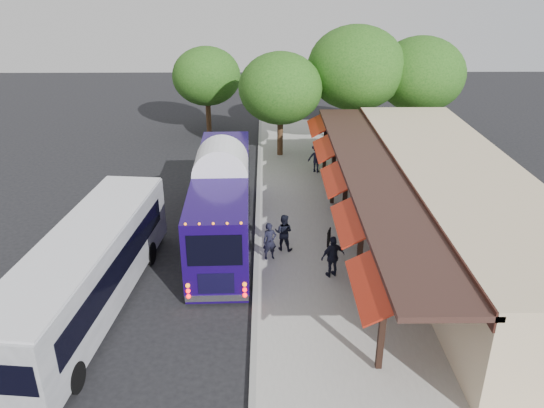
% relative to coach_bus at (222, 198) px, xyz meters
% --- Properties ---
extents(ground, '(90.00, 90.00, 0.00)m').
position_rel_coach_bus_xyz_m(ground, '(1.45, -4.84, -1.88)').
color(ground, black).
rests_on(ground, ground).
extents(sidewalk, '(10.00, 40.00, 0.15)m').
position_rel_coach_bus_xyz_m(sidewalk, '(6.45, -0.84, -1.81)').
color(sidewalk, '#9E9B93').
rests_on(sidewalk, ground).
extents(curb, '(0.20, 40.00, 0.16)m').
position_rel_coach_bus_xyz_m(curb, '(1.50, -0.84, -1.81)').
color(curb, gray).
rests_on(curb, ground).
extents(station_shelter, '(8.15, 20.00, 3.60)m').
position_rel_coach_bus_xyz_m(station_shelter, '(9.83, -0.84, -0.03)').
color(station_shelter, '#C8B08B').
rests_on(station_shelter, ground).
extents(coach_bus, '(2.61, 11.03, 3.50)m').
position_rel_coach_bus_xyz_m(coach_bus, '(0.00, 0.00, 0.00)').
color(coach_bus, '#180650').
rests_on(coach_bus, ground).
extents(city_bus, '(3.50, 11.19, 2.96)m').
position_rel_coach_bus_xyz_m(city_bus, '(-4.27, -5.50, -0.25)').
color(city_bus, gray).
rests_on(city_bus, ground).
extents(ped_a, '(0.66, 0.53, 1.58)m').
position_rel_coach_bus_xyz_m(ped_a, '(2.05, -2.24, -0.94)').
color(ped_a, black).
rests_on(ped_a, sidewalk).
extents(ped_b, '(0.92, 0.80, 1.61)m').
position_rel_coach_bus_xyz_m(ped_b, '(2.64, -1.49, -0.93)').
color(ped_b, black).
rests_on(ped_b, sidewalk).
extents(ped_c, '(1.08, 0.76, 1.70)m').
position_rel_coach_bus_xyz_m(ped_c, '(4.46, -3.62, -0.88)').
color(ped_c, black).
rests_on(ped_c, sidewalk).
extents(ped_d, '(1.26, 1.04, 1.70)m').
position_rel_coach_bus_xyz_m(ped_d, '(4.85, 7.74, -0.88)').
color(ped_d, black).
rests_on(ped_d, sidewalk).
extents(sign_board, '(0.21, 0.53, 1.20)m').
position_rel_coach_bus_xyz_m(sign_board, '(4.47, -2.07, -0.92)').
color(sign_board, black).
rests_on(sign_board, sidewalk).
extents(tree_left, '(5.11, 5.11, 6.54)m').
position_rel_coach_bus_xyz_m(tree_left, '(2.81, 10.89, 2.48)').
color(tree_left, '#382314').
rests_on(tree_left, ground).
extents(tree_mid, '(6.18, 6.18, 7.92)m').
position_rel_coach_bus_xyz_m(tree_mid, '(7.60, 12.51, 3.40)').
color(tree_mid, '#382314').
rests_on(tree_mid, ground).
extents(tree_right, '(5.62, 5.62, 7.20)m').
position_rel_coach_bus_xyz_m(tree_right, '(11.81, 12.84, 2.92)').
color(tree_right, '#382314').
rests_on(tree_right, ground).
extents(tree_far, '(4.78, 4.78, 6.12)m').
position_rel_coach_bus_xyz_m(tree_far, '(-2.21, 16.25, 2.20)').
color(tree_far, '#382314').
rests_on(tree_far, ground).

